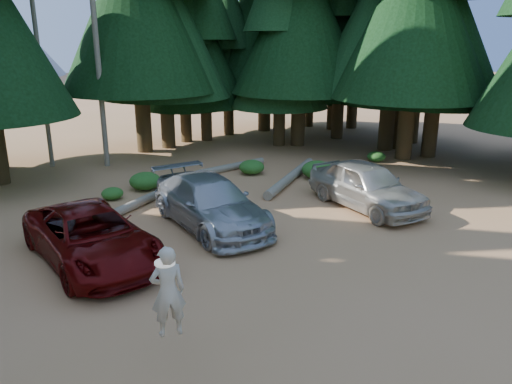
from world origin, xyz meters
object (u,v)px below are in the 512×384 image
at_px(red_pickup, 91,236).
at_px(silver_minivan_center, 210,203).
at_px(silver_minivan_right, 366,185).
at_px(log_mid, 231,167).
at_px(log_left, 125,209).
at_px(log_right, 291,177).
at_px(frisbee_player, 168,291).

bearing_deg(red_pickup, silver_minivan_center, 5.09).
height_order(silver_minivan_right, log_mid, silver_minivan_right).
xyz_separation_m(log_left, log_mid, (6.11, 2.34, -0.00)).
height_order(silver_minivan_right, log_right, silver_minivan_right).
bearing_deg(frisbee_player, red_pickup, -77.27).
bearing_deg(log_left, silver_minivan_right, -60.80).
height_order(silver_minivan_center, log_left, silver_minivan_center).
distance_m(red_pickup, log_left, 3.85).
bearing_deg(silver_minivan_right, red_pickup, 179.42).
bearing_deg(log_left, silver_minivan_center, -86.75).
xyz_separation_m(red_pickup, silver_minivan_center, (3.87, 0.24, 0.05)).
bearing_deg(frisbee_player, silver_minivan_center, -111.36).
relative_size(silver_minivan_center, log_mid, 1.43).
bearing_deg(silver_minivan_center, log_left, 126.03).
xyz_separation_m(red_pickup, frisbee_player, (-0.52, -4.98, 0.69)).
bearing_deg(silver_minivan_right, log_left, 154.93).
height_order(silver_minivan_right, frisbee_player, frisbee_player).
relative_size(silver_minivan_right, log_mid, 1.28).
xyz_separation_m(silver_minivan_center, frisbee_player, (-4.38, -5.22, 0.64)).
height_order(red_pickup, log_right, red_pickup).
relative_size(silver_minivan_right, log_left, 1.09).
height_order(red_pickup, log_mid, red_pickup).
relative_size(frisbee_player, log_right, 0.31).
distance_m(frisbee_player, log_right, 12.36).
xyz_separation_m(silver_minivan_right, log_right, (0.27, 4.08, -0.63)).
relative_size(red_pickup, log_left, 1.19).
distance_m(frisbee_player, log_mid, 13.74).
relative_size(red_pickup, frisbee_player, 3.02).
distance_m(silver_minivan_center, frisbee_player, 6.85).
xyz_separation_m(silver_minivan_right, frisbee_player, (-9.56, -3.31, 0.60)).
height_order(silver_minivan_center, frisbee_player, frisbee_player).
bearing_deg(silver_minivan_center, log_right, 28.67).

